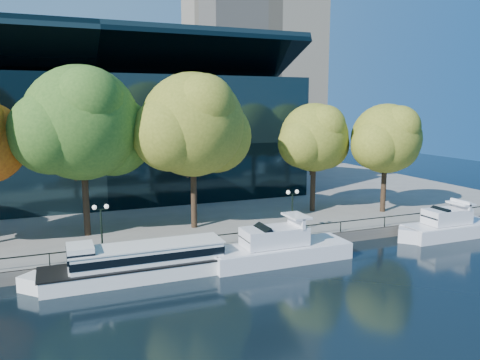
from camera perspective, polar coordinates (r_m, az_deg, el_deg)
name	(u,v)px	position (r m, az deg, el deg)	size (l,w,h in m)	color
ground	(195,276)	(35.85, -5.55, -11.53)	(160.00, 160.00, 0.00)	black
promenade	(124,189)	(70.29, -13.94, -1.04)	(90.00, 67.08, 1.00)	slate
railing	(183,239)	(38.21, -6.98, -7.17)	(88.20, 0.08, 0.99)	black
convention_building	(96,137)	(64.37, -17.18, 5.08)	(50.00, 24.57, 21.43)	black
tour_boat	(136,262)	(35.64, -12.52, -9.70)	(15.58, 3.48, 2.96)	white
cruiser_near	(275,248)	(38.35, 4.28, -8.27)	(12.94, 3.33, 3.75)	white
cruiser_far	(446,226)	(49.25, 23.85, -5.15)	(10.89, 3.02, 3.56)	white
tree_2	(84,125)	(43.11, -18.43, 6.33)	(12.48, 10.23, 15.07)	black
tree_3	(195,127)	(43.85, -5.51, 6.46)	(12.07, 9.89, 14.63)	black
tree_4	(316,139)	(51.49, 9.19, 4.96)	(9.25, 7.58, 11.83)	black
tree_5	(387,140)	(52.98, 17.53, 4.66)	(9.34, 7.66, 11.77)	black
lamp_1	(101,218)	(37.87, -16.59, -4.45)	(1.26, 0.36, 4.03)	black
lamp_2	(292,201)	(42.64, 6.41, -2.61)	(1.26, 0.36, 4.03)	black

